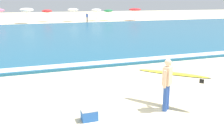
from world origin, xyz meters
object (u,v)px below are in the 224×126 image
Objects in this scene: beach_umbrella_6 at (108,11)px; beachgoer_near_row_left at (87,17)px; beach_umbrella_2 at (27,10)px; beach_umbrella_7 at (135,9)px; cooler_box at (89,114)px; beach_umbrella_4 at (73,10)px; beach_umbrella_5 at (96,10)px; surfer_with_board at (170,78)px; beach_umbrella_3 at (47,11)px.

beachgoer_near_row_left is at bearing -153.81° from beach_umbrella_6.
beach_umbrella_2 is 1.11× the size of beach_umbrella_7.
cooler_box is (0.99, -36.58, -1.96)m from beach_umbrella_2.
beach_umbrella_6 reaches higher than beachgoer_near_row_left.
beach_umbrella_4 is at bearing -178.69° from beach_umbrella_6.
beach_umbrella_5 is 3.58m from beachgoer_near_row_left.
cooler_box is (-6.73, -37.68, -1.87)m from beach_umbrella_4.
beach_umbrella_2 is at bearing 95.83° from surfer_with_board.
beach_umbrella_4 is 4.35m from beach_umbrella_5.
cooler_box is (-2.75, -0.02, -0.84)m from surfer_with_board.
beach_umbrella_7 reaches higher than beachgoer_near_row_left.
surfer_with_board is at bearing -99.54° from beachgoer_near_row_left.
beach_umbrella_4 reaches higher than surfer_with_board.
beachgoer_near_row_left is (6.35, -2.97, -1.00)m from beach_umbrella_3.
beach_umbrella_2 is (-3.73, 36.56, 1.12)m from surfer_with_board.
beach_umbrella_5 is (4.33, 0.39, -0.15)m from beach_umbrella_4.
beach_umbrella_7 is at bearing 67.21° from surfer_with_board.
beach_umbrella_6 is at bearing 74.39° from surfer_with_board.
beach_umbrella_4 is 1.06× the size of beach_umbrella_5.
beach_umbrella_6 reaches higher than surfer_with_board.
cooler_box is at bearing -179.53° from surfer_with_board.
beach_umbrella_7 is 40.80m from cooler_box.
beach_umbrella_4 is 4.77× the size of cooler_box.
beach_umbrella_6 is at bearing 26.19° from beachgoer_near_row_left.
beach_umbrella_2 reaches higher than cooler_box.
cooler_box is at bearing -106.20° from beach_umbrella_5.
beach_umbrella_6 is (2.25, -0.24, -0.13)m from beach_umbrella_5.
beach_umbrella_2 reaches higher than beach_umbrella_4.
beach_umbrella_6 is at bearing -5.99° from beach_umbrella_5.
beach_umbrella_7 is 1.43× the size of beachgoer_near_row_left.
beach_umbrella_7 reaches higher than beach_umbrella_5.
surfer_with_board is 0.97× the size of beach_umbrella_5.
beach_umbrella_3 reaches higher than beach_umbrella_6.
beach_umbrella_4 is at bearing -11.21° from beach_umbrella_3.
beachgoer_near_row_left is at bearing 76.23° from cooler_box.
beach_umbrella_4 reaches higher than cooler_box.
surfer_with_board is 1.03× the size of beach_umbrella_6.
cooler_box is at bearing -109.38° from beach_umbrella_6.
beach_umbrella_2 is 9.84m from beachgoer_near_row_left.
beach_umbrella_4 is at bearing 8.11° from beach_umbrella_2.
beach_umbrella_3 is 0.98× the size of beach_umbrella_5.
beach_umbrella_6 is 5.20m from beachgoer_near_row_left.
cooler_box is at bearing -88.46° from beach_umbrella_2.
beach_umbrella_7 is (7.02, -1.54, 0.10)m from beach_umbrella_5.
beach_umbrella_3 is at bearing 30.36° from beach_umbrella_2.
beach_umbrella_5 is (12.05, 1.49, -0.25)m from beach_umbrella_2.
beach_umbrella_3 is 10.96m from beach_umbrella_6.
beach_umbrella_5 reaches higher than cooler_box.
beach_umbrella_5 is 1.06× the size of beach_umbrella_6.
beach_umbrella_4 is (7.72, 1.10, -0.10)m from beach_umbrella_2.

